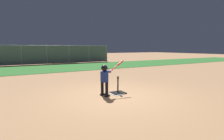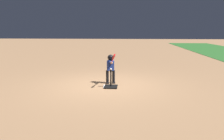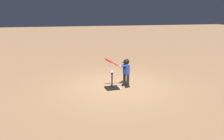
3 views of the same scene
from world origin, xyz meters
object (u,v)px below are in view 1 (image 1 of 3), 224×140
object	(u,v)px
batting_tee	(118,92)
batter_child	(105,76)
baseball	(118,76)
bleachers_left_center	(63,57)

from	to	relation	value
batting_tee	batter_child	size ratio (longest dim) A/B	0.50
baseball	bleachers_left_center	size ratio (longest dim) A/B	0.03
baseball	batting_tee	bearing A→B (deg)	-90.00
batting_tee	baseball	xyz separation A→B (m)	(0.00, 0.00, 0.58)
batting_tee	bleachers_left_center	distance (m)	15.08
batting_tee	baseball	distance (m)	0.58
baseball	bleachers_left_center	distance (m)	15.07
batting_tee	bleachers_left_center	bearing A→B (deg)	83.17
batter_child	baseball	xyz separation A→B (m)	(0.55, 0.06, -0.05)
batting_tee	bleachers_left_center	world-z (taller)	bleachers_left_center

